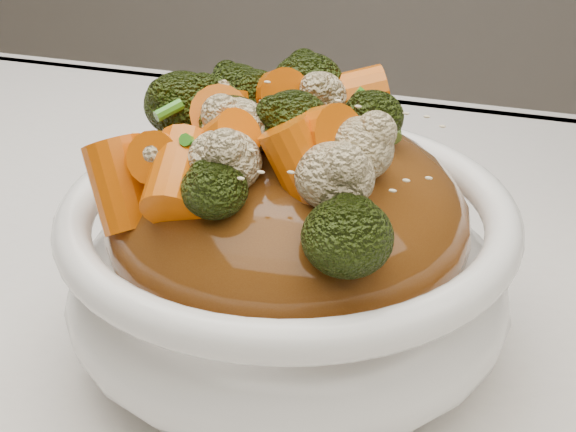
% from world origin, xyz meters
% --- Properties ---
extents(tablecloth, '(1.20, 0.80, 0.04)m').
position_xyz_m(tablecloth, '(0.00, 0.00, 0.73)').
color(tablecloth, white).
rests_on(tablecloth, dining_table).
extents(bowl, '(0.28, 0.28, 0.09)m').
position_xyz_m(bowl, '(-0.01, 0.04, 0.79)').
color(bowl, white).
rests_on(bowl, tablecloth).
extents(sauce_base, '(0.23, 0.23, 0.10)m').
position_xyz_m(sauce_base, '(-0.01, 0.04, 0.82)').
color(sauce_base, '#5F3210').
rests_on(sauce_base, bowl).
extents(carrots, '(0.23, 0.23, 0.05)m').
position_xyz_m(carrots, '(-0.01, 0.04, 0.89)').
color(carrots, '#D35A06').
rests_on(carrots, sauce_base).
extents(broccoli, '(0.23, 0.23, 0.05)m').
position_xyz_m(broccoli, '(-0.01, 0.04, 0.89)').
color(broccoli, black).
rests_on(broccoli, sauce_base).
extents(cauliflower, '(0.23, 0.23, 0.04)m').
position_xyz_m(cauliflower, '(-0.01, 0.04, 0.88)').
color(cauliflower, beige).
rests_on(cauliflower, sauce_base).
extents(scallions, '(0.17, 0.17, 0.02)m').
position_xyz_m(scallions, '(-0.01, 0.04, 0.89)').
color(scallions, '#33871F').
rests_on(scallions, sauce_base).
extents(sesame_seeds, '(0.20, 0.20, 0.01)m').
position_xyz_m(sesame_seeds, '(-0.01, 0.04, 0.89)').
color(sesame_seeds, beige).
rests_on(sesame_seeds, sauce_base).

